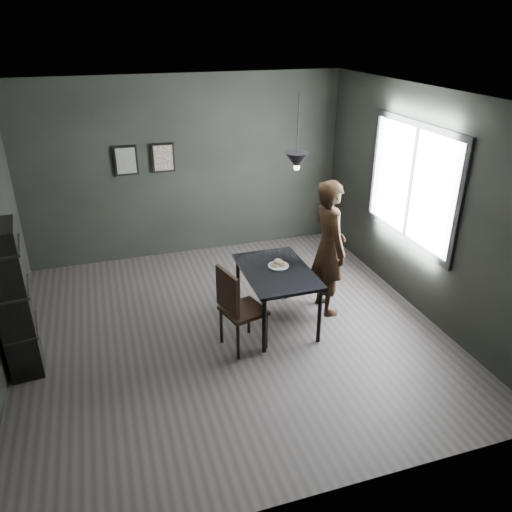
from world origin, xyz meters
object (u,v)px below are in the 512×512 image
object	(u,v)px
woman	(329,248)
wood_chair	(236,305)
shelf_unit	(13,301)
pendant_lamp	(297,160)
cafe_table	(277,276)
white_plate	(278,266)

from	to	relation	value
woman	wood_chair	world-z (taller)	woman
shelf_unit	pendant_lamp	bearing A→B (deg)	-4.11
shelf_unit	pendant_lamp	distance (m)	3.39
cafe_table	pendant_lamp	distance (m)	1.41
woman	pendant_lamp	size ratio (longest dim) A/B	2.05
cafe_table	wood_chair	size ratio (longest dim) A/B	1.17
white_plate	cafe_table	bearing A→B (deg)	-121.18
cafe_table	wood_chair	xyz separation A→B (m)	(-0.62, -0.37, -0.09)
cafe_table	white_plate	size ratio (longest dim) A/B	5.22
woman	cafe_table	bearing A→B (deg)	99.87
shelf_unit	pendant_lamp	size ratio (longest dim) A/B	1.95
woman	shelf_unit	world-z (taller)	woman
wood_chair	shelf_unit	bearing A→B (deg)	155.79
woman	wood_chair	size ratio (longest dim) A/B	1.72
wood_chair	pendant_lamp	size ratio (longest dim) A/B	1.19
cafe_table	woman	bearing A→B (deg)	9.99
cafe_table	woman	xyz separation A→B (m)	(0.74, 0.13, 0.22)
pendant_lamp	wood_chair	bearing A→B (deg)	-151.64
white_plate	pendant_lamp	size ratio (longest dim) A/B	0.27
wood_chair	shelf_unit	size ratio (longest dim) A/B	0.61
white_plate	wood_chair	bearing A→B (deg)	-146.21
pendant_lamp	shelf_unit	bearing A→B (deg)	-178.15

